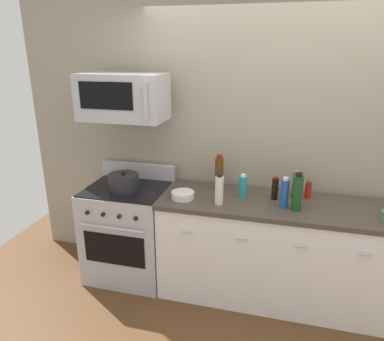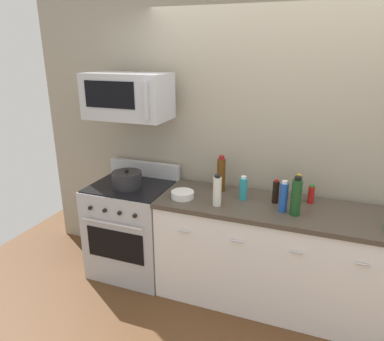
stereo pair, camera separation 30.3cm
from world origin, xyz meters
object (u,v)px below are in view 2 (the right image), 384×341
(range_oven, at_px, (133,228))
(microwave, at_px, (128,96))
(bottle_hot_sauce_red, at_px, (311,194))
(bottle_wine_green, at_px, (296,197))
(bowl_white_ceramic, at_px, (182,194))
(stockpot, at_px, (127,180))
(bottle_soy_sauce_dark, at_px, (276,192))
(bottle_olive_oil, at_px, (298,189))
(bottle_soda_blue, at_px, (284,197))
(bottle_vinegar_white, at_px, (217,191))
(bottle_dish_soap, at_px, (243,188))
(bottle_wine_amber, at_px, (221,174))

(range_oven, bearing_deg, microwave, 89.71)
(bottle_hot_sauce_red, height_order, bottle_wine_green, bottle_wine_green)
(bottle_wine_green, relative_size, bowl_white_ceramic, 1.58)
(bottle_hot_sauce_red, bearing_deg, stockpot, -171.90)
(bottle_soy_sauce_dark, height_order, stockpot, bottle_soy_sauce_dark)
(microwave, distance_m, bottle_olive_oil, 1.68)
(bottle_soda_blue, distance_m, bottle_vinegar_white, 0.53)
(microwave, bearing_deg, range_oven, -90.29)
(bottle_olive_oil, xyz_separation_m, bottle_soy_sauce_dark, (-0.17, -0.08, -0.02))
(bottle_dish_soap, bearing_deg, range_oven, -177.27)
(bottle_dish_soap, xyz_separation_m, bottle_hot_sauce_red, (0.55, 0.13, -0.03))
(microwave, distance_m, bottle_soy_sauce_dark, 1.53)
(bottle_dish_soap, distance_m, bottle_olive_oil, 0.45)
(bottle_wine_green, distance_m, bottle_olive_oil, 0.26)
(bottle_wine_green, xyz_separation_m, bottle_olive_oil, (-0.01, 0.26, -0.03))
(bottle_wine_amber, distance_m, bottle_dish_soap, 0.27)
(microwave, bearing_deg, bottle_olive_oil, 4.02)
(bottle_wine_amber, relative_size, bottle_wine_green, 1.05)
(bottle_vinegar_white, height_order, stockpot, bottle_vinegar_white)
(bottle_olive_oil, bearing_deg, range_oven, -174.29)
(bottle_wine_amber, height_order, bowl_white_ceramic, bottle_wine_amber)
(microwave, bearing_deg, bottle_hot_sauce_red, 4.68)
(bottle_soda_blue, height_order, bottle_hot_sauce_red, bottle_soda_blue)
(bottle_hot_sauce_red, distance_m, stockpot, 1.64)
(bottle_vinegar_white, bearing_deg, bottle_soy_sauce_dark, 26.80)
(bottle_olive_oil, distance_m, bowl_white_ceramic, 0.97)
(bottle_vinegar_white, relative_size, bottle_olive_oil, 1.07)
(bottle_soy_sauce_dark, bearing_deg, bowl_white_ceramic, -166.81)
(microwave, bearing_deg, stockpot, -90.13)
(microwave, distance_m, bottle_hot_sauce_red, 1.79)
(bottle_olive_oil, relative_size, bottle_soy_sauce_dark, 1.20)
(microwave, height_order, bottle_olive_oil, microwave)
(bottle_soy_sauce_dark, bearing_deg, range_oven, -176.82)
(bottle_olive_oil, distance_m, stockpot, 1.53)
(microwave, distance_m, bottle_vinegar_white, 1.16)
(bottle_vinegar_white, height_order, bottle_soy_sauce_dark, bottle_vinegar_white)
(bottle_dish_soap, bearing_deg, microwave, -179.66)
(range_oven, height_order, bottle_soy_sauce_dark, bottle_soy_sauce_dark)
(bottle_dish_soap, distance_m, bottle_wine_green, 0.48)
(bottle_dish_soap, bearing_deg, bottle_vinegar_white, -130.70)
(bottle_soy_sauce_dark, bearing_deg, bottle_soda_blue, -62.02)
(microwave, distance_m, bottle_soda_blue, 1.59)
(bottle_soda_blue, distance_m, bottle_dish_soap, 0.37)
(microwave, xyz_separation_m, bottle_soy_sauce_dark, (1.34, 0.03, -0.73))
(bottle_olive_oil, height_order, bowl_white_ceramic, bottle_olive_oil)
(microwave, xyz_separation_m, bottle_olive_oil, (1.51, 0.11, -0.71))
(stockpot, bearing_deg, bottle_vinegar_white, -6.03)
(bottle_wine_amber, bearing_deg, bottle_wine_green, -22.31)
(microwave, distance_m, bottle_dish_soap, 1.30)
(bottle_soda_blue, relative_size, bottle_olive_oil, 1.04)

